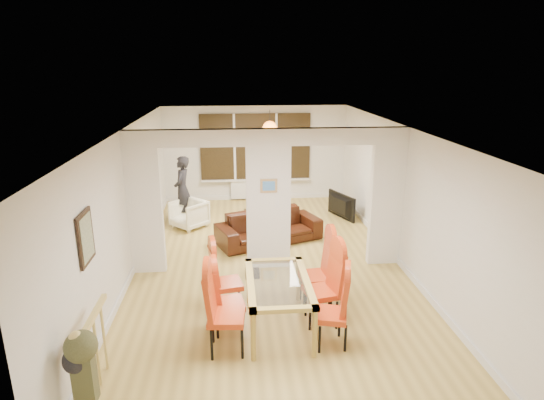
{
  "coord_description": "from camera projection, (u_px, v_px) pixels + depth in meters",
  "views": [
    {
      "loc": [
        -0.62,
        -7.85,
        3.67
      ],
      "look_at": [
        0.12,
        0.6,
        1.12
      ],
      "focal_mm": 30.0,
      "sensor_mm": 36.0,
      "label": 1
    }
  ],
  "objects": [
    {
      "name": "floor",
      "position": [
        269.0,
        266.0,
        8.6
      ],
      "size": [
        5.0,
        9.0,
        0.01
      ],
      "primitive_type": "cube",
      "color": "tan",
      "rests_on": "ground"
    },
    {
      "name": "room_walls",
      "position": [
        268.0,
        200.0,
        8.22
      ],
      "size": [
        5.0,
        9.0,
        2.6
      ],
      "primitive_type": null,
      "color": "silver",
      "rests_on": "floor"
    },
    {
      "name": "divider_wall",
      "position": [
        268.0,
        200.0,
        8.22
      ],
      "size": [
        5.0,
        0.18,
        2.6
      ],
      "primitive_type": "cube",
      "color": "white",
      "rests_on": "floor"
    },
    {
      "name": "bay_window_blinds",
      "position": [
        255.0,
        147.0,
        12.4
      ],
      "size": [
        3.0,
        0.08,
        1.8
      ],
      "primitive_type": "cube",
      "color": "black",
      "rests_on": "room_walls"
    },
    {
      "name": "radiator",
      "position": [
        256.0,
        189.0,
        12.71
      ],
      "size": [
        1.4,
        0.08,
        0.5
      ],
      "primitive_type": "cube",
      "color": "white",
      "rests_on": "floor"
    },
    {
      "name": "pendant_light",
      "position": [
        270.0,
        128.0,
        11.15
      ],
      "size": [
        0.36,
        0.36,
        0.36
      ],
      "primitive_type": "sphere",
      "color": "orange",
      "rests_on": "room_walls"
    },
    {
      "name": "stair_newel",
      "position": [
        95.0,
        348.0,
        5.2
      ],
      "size": [
        0.4,
        1.2,
        1.1
      ],
      "primitive_type": null,
      "color": "#D2B960",
      "rests_on": "floor"
    },
    {
      "name": "wall_poster",
      "position": [
        86.0,
        238.0,
        5.64
      ],
      "size": [
        0.04,
        0.52,
        0.67
      ],
      "primitive_type": "cube",
      "color": "gray",
      "rests_on": "room_walls"
    },
    {
      "name": "pillar_photo",
      "position": [
        269.0,
        186.0,
        8.04
      ],
      "size": [
        0.3,
        0.03,
        0.25
      ],
      "primitive_type": "cube",
      "color": "#4C8CD8",
      "rests_on": "divider_wall"
    },
    {
      "name": "dining_table",
      "position": [
        278.0,
        304.0,
        6.51
      ],
      "size": [
        0.89,
        1.58,
        0.74
      ],
      "primitive_type": null,
      "color": "#B89A44",
      "rests_on": "floor"
    },
    {
      "name": "dining_chair_la",
      "position": [
        226.0,
        311.0,
        5.91
      ],
      "size": [
        0.51,
        0.51,
        1.18
      ],
      "primitive_type": null,
      "rotation": [
        0.0,
        0.0,
        -0.08
      ],
      "color": "#C23A13",
      "rests_on": "floor"
    },
    {
      "name": "dining_chair_lb",
      "position": [
        229.0,
        299.0,
        6.36
      ],
      "size": [
        0.47,
        0.47,
        1.03
      ],
      "primitive_type": null,
      "rotation": [
        0.0,
        0.0,
        0.16
      ],
      "color": "#C23A13",
      "rests_on": "floor"
    },
    {
      "name": "dining_chair_lc",
      "position": [
        227.0,
        279.0,
        6.89
      ],
      "size": [
        0.51,
        0.51,
        1.08
      ],
      "primitive_type": null,
      "rotation": [
        0.0,
        0.0,
        0.2
      ],
      "color": "#C23A13",
      "rests_on": "floor"
    },
    {
      "name": "dining_chair_ra",
      "position": [
        331.0,
        309.0,
        6.05
      ],
      "size": [
        0.52,
        0.52,
        1.07
      ],
      "primitive_type": null,
      "rotation": [
        0.0,
        0.0,
        -0.26
      ],
      "color": "#C23A13",
      "rests_on": "floor"
    },
    {
      "name": "dining_chair_rb",
      "position": [
        322.0,
        286.0,
        6.57
      ],
      "size": [
        0.56,
        0.56,
        1.17
      ],
      "primitive_type": null,
      "rotation": [
        0.0,
        0.0,
        0.22
      ],
      "color": "#C23A13",
      "rests_on": "floor"
    },
    {
      "name": "dining_chair_rc",
      "position": [
        315.0,
        271.0,
        7.03
      ],
      "size": [
        0.51,
        0.51,
        1.18
      ],
      "primitive_type": null,
      "rotation": [
        0.0,
        0.0,
        0.09
      ],
      "color": "#C23A13",
      "rests_on": "floor"
    },
    {
      "name": "sofa",
      "position": [
        269.0,
        227.0,
        9.71
      ],
      "size": [
        2.37,
        1.61,
        0.64
      ],
      "primitive_type": "imported",
      "rotation": [
        0.0,
        0.0,
        0.37
      ],
      "color": "black",
      "rests_on": "floor"
    },
    {
      "name": "armchair",
      "position": [
        189.0,
        214.0,
        10.55
      ],
      "size": [
        0.99,
        0.99,
        0.64
      ],
      "primitive_type": "imported",
      "rotation": [
        0.0,
        0.0,
        -0.79
      ],
      "color": "#F1EDCC",
      "rests_on": "floor"
    },
    {
      "name": "person",
      "position": [
        182.0,
        190.0,
        10.8
      ],
      "size": [
        0.64,
        0.48,
        1.61
      ],
      "primitive_type": "imported",
      "rotation": [
        0.0,
        0.0,
        -1.75
      ],
      "color": "black",
      "rests_on": "floor"
    },
    {
      "name": "television",
      "position": [
        338.0,
        206.0,
        11.21
      ],
      "size": [
        1.03,
        0.53,
        0.61
      ],
      "primitive_type": "imported",
      "rotation": [
        0.0,
        0.0,
        1.96
      ],
      "color": "black",
      "rests_on": "floor"
    },
    {
      "name": "coffee_table",
      "position": [
        264.0,
        216.0,
        11.11
      ],
      "size": [
        0.97,
        0.5,
        0.22
      ],
      "primitive_type": null,
      "rotation": [
        0.0,
        0.0,
        -0.02
      ],
      "color": "#362712",
      "rests_on": "floor"
    },
    {
      "name": "bottle",
      "position": [
        258.0,
        206.0,
        10.96
      ],
      "size": [
        0.08,
        0.08,
        0.3
      ],
      "primitive_type": "cylinder",
      "color": "#143F19",
      "rests_on": "coffee_table"
    },
    {
      "name": "bowl",
      "position": [
        272.0,
        211.0,
        11.01
      ],
      "size": [
        0.21,
        0.21,
        0.05
      ],
      "primitive_type": "imported",
      "color": "#362712",
      "rests_on": "coffee_table"
    },
    {
      "name": "shoes",
      "position": [
        252.0,
        274.0,
        8.17
      ],
      "size": [
        0.25,
        0.27,
        0.1
      ],
      "primitive_type": null,
      "color": "black",
      "rests_on": "floor"
    }
  ]
}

